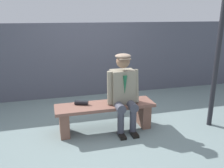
% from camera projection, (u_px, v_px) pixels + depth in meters
% --- Properties ---
extents(ground_plane, '(30.00, 30.00, 0.00)m').
position_uv_depth(ground_plane, '(105.00, 129.00, 4.17)').
color(ground_plane, slate).
extents(bench, '(1.69, 0.46, 0.47)m').
position_uv_depth(bench, '(105.00, 113.00, 4.08)').
color(bench, brown).
rests_on(bench, ground).
extents(seated_man, '(0.56, 0.59, 1.33)m').
position_uv_depth(seated_man, '(123.00, 89.00, 3.98)').
color(seated_man, gray).
rests_on(seated_man, ground).
extents(rolled_magazine, '(0.24, 0.15, 0.07)m').
position_uv_depth(rolled_magazine, '(81.00, 103.00, 4.00)').
color(rolled_magazine, black).
rests_on(rolled_magazine, bench).
extents(stadium_wall, '(12.00, 0.24, 1.76)m').
position_uv_depth(stadium_wall, '(86.00, 60.00, 5.77)').
color(stadium_wall, '#4A4B58').
rests_on(stadium_wall, ground).
extents(lamp_post, '(0.22, 0.22, 2.72)m').
position_uv_depth(lamp_post, '(222.00, 25.00, 3.84)').
color(lamp_post, black).
rests_on(lamp_post, ground).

